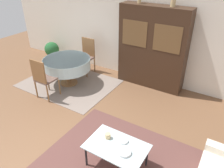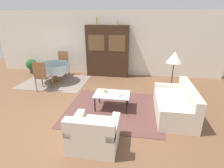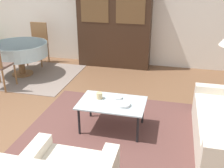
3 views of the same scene
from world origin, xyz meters
The scene contains 18 objects.
ground_plane centered at (0.00, 0.00, 0.00)m, with size 14.00×14.00×0.00m, color brown.
wall_back centered at (0.00, 3.63, 1.35)m, with size 10.00×0.06×2.70m.
area_rug centered at (0.91, 0.42, 0.01)m, with size 2.62×2.31×0.01m.
dining_rug centered at (-1.72, 2.20, 0.01)m, with size 2.49×1.88×0.01m.
couch centered at (2.58, 0.41, 0.29)m, with size 0.91×1.78×0.80m.
armchair centered at (0.75, -1.11, 0.29)m, with size 0.95×0.87×0.78m.
coffee_table centered at (0.86, 0.47, 0.41)m, with size 0.98×0.65×0.44m.
display_cabinet centered at (0.21, 3.37, 1.07)m, with size 1.77×0.43×2.13m.
dining_table centered at (-1.73, 2.21, 0.60)m, with size 1.27×1.27×0.74m.
dining_chair_near centered at (-1.73, 1.35, 0.59)m, with size 0.44×0.44×1.04m.
dining_chair_far centered at (-1.73, 3.07, 0.59)m, with size 0.44×0.44×1.04m.
floor_lamp centered at (2.64, 1.66, 1.26)m, with size 0.50×0.50×1.46m.
cup centered at (0.65, 0.55, 0.50)m, with size 0.09×0.09×0.10m.
bowl centered at (1.04, 0.40, 0.48)m, with size 0.21×0.21×0.04m.
bowl_small centered at (0.91, 0.61, 0.47)m, with size 0.15×0.15×0.03m.
vase_tall centered at (-0.23, 3.37, 2.28)m, with size 0.09×0.09×0.31m.
vase_short centered at (0.60, 3.37, 2.22)m, with size 0.12×0.12×0.18m.
potted_plant centered at (-3.28, 3.14, 0.38)m, with size 0.48×0.48×0.65m.
Camera 2 is at (1.56, -3.90, 2.50)m, focal length 28.00 mm.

